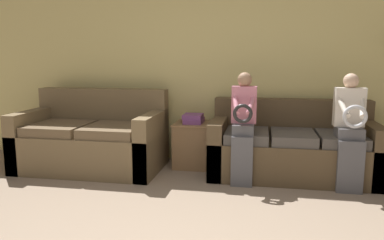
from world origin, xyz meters
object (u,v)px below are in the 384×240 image
Objects in this scene: side_shelf at (194,144)px; child_right_seated at (350,127)px; child_left_seated at (243,123)px; couch_main at (291,149)px; book_stack at (194,119)px; couch_side at (93,141)px.

child_right_seated is at bearing -17.10° from side_shelf.
child_left_seated is 0.90m from side_shelf.
couch_main reaches higher than book_stack.
child_left_seated is at bearing -146.83° from couch_main.
couch_main is 0.72m from child_right_seated.
side_shelf is at bearing 14.04° from couch_side.
child_right_seated reaches higher than side_shelf.
side_shelf is (-1.70, 0.52, -0.36)m from child_right_seated.
couch_main is 1.21m from book_stack.
couch_side is 1.43× the size of child_right_seated.
side_shelf is at bearing 171.62° from couch_main.
side_shelf is at bearing 140.52° from child_left_seated.
book_stack is at bearing 163.04° from child_right_seated.
child_left_seated reaches higher than couch_main.
side_shelf is (-0.63, 0.52, -0.37)m from child_left_seated.
child_left_seated is 1.07m from child_right_seated.
side_shelf is (-1.16, 0.17, -0.03)m from couch_main.
couch_side is 1.86m from child_left_seated.
couch_side is at bearing -176.92° from couch_main.
child_right_seated is at bearing -0.12° from child_left_seated.
couch_main is 2.36m from couch_side.
couch_main is 1.54× the size of child_right_seated.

